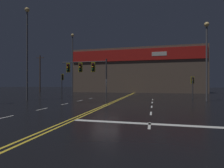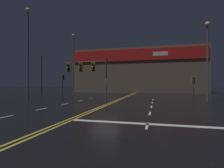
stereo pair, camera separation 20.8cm
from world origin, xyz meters
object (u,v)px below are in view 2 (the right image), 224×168
traffic_signal_corner_northwest (63,80)px  streetlight_near_left (28,43)px  traffic_signal_median (86,69)px  traffic_signal_corner_northeast (193,82)px  streetlight_median_approach (73,57)px  streetlight_near_right (207,50)px

traffic_signal_corner_northwest → streetlight_near_left: size_ratio=0.32×
traffic_signal_median → streetlight_near_left: streetlight_near_left is taller
traffic_signal_corner_northeast → streetlight_median_approach: size_ratio=0.27×
streetlight_median_approach → streetlight_near_left: bearing=-92.7°
traffic_signal_median → streetlight_near_left: (-8.28, 1.51, 3.58)m
traffic_signal_median → streetlight_near_right: 14.13m
traffic_signal_median → traffic_signal_corner_northwest: 10.75m
traffic_signal_corner_northwest → streetlight_near_right: 20.38m
traffic_signal_corner_northwest → streetlight_near_left: streetlight_near_left is taller
traffic_signal_corner_northwest → streetlight_near_right: streetlight_near_right is taller
traffic_signal_median → streetlight_median_approach: streetlight_median_approach is taller
traffic_signal_corner_northeast → streetlight_near_left: streetlight_near_left is taller
streetlight_near_left → streetlight_near_right: (21.07, 4.01, -1.18)m
traffic_signal_corner_northwest → streetlight_near_left: 7.89m
traffic_signal_corner_northwest → traffic_signal_median: bearing=-47.8°
traffic_signal_corner_northeast → streetlight_near_right: streetlight_near_right is taller
streetlight_median_approach → traffic_signal_median: bearing=-58.4°
streetlight_near_right → traffic_signal_median: bearing=-156.7°
streetlight_near_left → streetlight_near_right: bearing=10.8°
traffic_signal_median → streetlight_median_approach: bearing=121.6°
traffic_signal_corner_northwest → streetlight_median_approach: (-0.56, 4.69, 4.37)m
traffic_signal_corner_northeast → streetlight_near_left: size_ratio=0.27×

